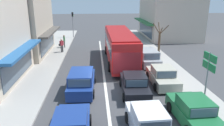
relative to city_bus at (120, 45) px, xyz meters
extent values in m
plane|color=#3F3F42|center=(-1.83, -6.73, -1.88)|extent=(140.00, 140.00, 0.00)
cube|color=silver|center=(-1.83, -2.73, -1.88)|extent=(0.20, 28.00, 0.01)
cube|color=#A39E96|center=(-8.63, -0.73, -1.81)|extent=(5.20, 44.00, 0.14)
cube|color=#A39E96|center=(4.37, -0.73, -1.82)|extent=(2.80, 44.00, 0.12)
cube|color=#23568E|center=(-8.23, -5.02, 0.82)|extent=(1.10, 7.81, 0.20)
cube|color=#425160|center=(-8.65, -5.02, -0.48)|extent=(0.06, 6.79, 1.80)
cube|color=#B2A38E|center=(-12.03, 3.97, 1.42)|extent=(7.65, 9.04, 6.60)
cube|color=#4C4742|center=(-7.76, 3.97, 0.82)|extent=(1.10, 8.32, 0.20)
cube|color=#425160|center=(-8.18, 3.97, -0.48)|extent=(0.06, 7.23, 1.80)
cube|color=beige|center=(9.67, 13.62, 2.27)|extent=(7.63, 10.97, 8.30)
cube|color=#2D703D|center=(5.40, 13.62, 0.82)|extent=(1.10, 10.09, 0.20)
cube|color=#425160|center=(5.82, 13.62, -0.48)|extent=(0.06, 8.78, 1.80)
cube|color=red|center=(0.00, 0.01, -0.12)|extent=(2.53, 10.81, 2.70)
cube|color=#425160|center=(0.00, 0.01, 0.28)|extent=(2.57, 10.38, 0.90)
cube|color=maroon|center=(-0.02, -5.42, -0.32)|extent=(2.25, 0.07, 1.76)
cube|color=maroon|center=(0.00, 0.01, 1.29)|extent=(2.41, 9.94, 0.12)
cylinder|color=black|center=(-1.24, 3.36, -1.40)|extent=(0.26, 0.96, 0.96)
cylinder|color=black|center=(1.26, 3.35, -1.40)|extent=(0.26, 0.96, 0.96)
cylinder|color=black|center=(-1.26, -2.95, -1.40)|extent=(0.26, 0.96, 0.96)
cylinder|color=black|center=(1.24, -2.96, -1.40)|extent=(0.26, 0.96, 0.96)
cube|color=silver|center=(0.00, -12.58, -1.36)|extent=(1.76, 3.75, 0.76)
cube|color=silver|center=(0.01, -12.88, -0.66)|extent=(1.58, 1.95, 0.64)
cube|color=#425160|center=(-0.03, -11.91, -0.66)|extent=(1.40, 0.11, 0.54)
cylinder|color=black|center=(-0.86, -11.50, -1.57)|extent=(0.20, 0.63, 0.62)
cylinder|color=black|center=(0.78, -11.44, -1.57)|extent=(0.20, 0.63, 0.62)
cube|color=navy|center=(-3.79, -12.94, -0.71)|extent=(1.56, 1.80, 0.60)
cube|color=#425160|center=(-3.79, -12.02, -0.71)|extent=(1.44, 0.06, 0.51)
cylinder|color=black|center=(-4.65, -11.58, -1.57)|extent=(0.18, 0.62, 0.62)
cylinder|color=black|center=(-2.93, -11.57, -1.57)|extent=(0.18, 0.62, 0.62)
cube|color=black|center=(0.19, -7.77, -1.37)|extent=(1.86, 4.26, 0.72)
cube|color=black|center=(0.19, -7.87, -0.71)|extent=(1.62, 1.85, 0.60)
cube|color=#425160|center=(0.22, -6.95, -0.71)|extent=(1.44, 0.11, 0.51)
cube|color=#425160|center=(0.16, -8.79, -0.71)|extent=(1.41, 0.11, 0.48)
cylinder|color=black|center=(-0.62, -6.48, -1.57)|extent=(0.20, 0.63, 0.62)
cylinder|color=black|center=(1.10, -6.54, -1.57)|extent=(0.20, 0.63, 0.62)
cylinder|color=black|center=(-0.71, -9.00, -1.57)|extent=(0.20, 0.63, 0.62)
cylinder|color=black|center=(1.01, -9.06, -1.57)|extent=(0.20, 0.63, 0.62)
cube|color=navy|center=(-3.59, -6.93, -1.36)|extent=(1.93, 4.56, 0.76)
cube|color=navy|center=(-3.60, -7.28, -0.64)|extent=(1.74, 2.66, 0.68)
cube|color=#425160|center=(-3.55, -5.96, -0.64)|extent=(1.51, 0.12, 0.58)
cube|color=#425160|center=(-3.66, -8.60, -0.64)|extent=(1.48, 0.12, 0.54)
cylinder|color=black|center=(-4.42, -5.55, -1.57)|extent=(0.20, 0.63, 0.62)
cylinder|color=black|center=(-2.66, -5.62, -1.57)|extent=(0.20, 0.63, 0.62)
cylinder|color=black|center=(-4.52, -8.25, -1.57)|extent=(0.20, 0.63, 0.62)
cylinder|color=black|center=(-2.76, -8.32, -1.57)|extent=(0.20, 0.63, 0.62)
cube|color=#1E6638|center=(2.78, -11.76, -1.37)|extent=(1.83, 4.24, 0.72)
cube|color=#1E6638|center=(2.78, -11.86, -0.71)|extent=(1.61, 1.84, 0.60)
cube|color=#425160|center=(2.76, -10.94, -0.71)|extent=(1.44, 0.10, 0.51)
cube|color=#425160|center=(2.81, -12.78, -0.71)|extent=(1.41, 0.10, 0.48)
cylinder|color=black|center=(1.89, -10.53, -1.57)|extent=(0.20, 0.62, 0.62)
cylinder|color=black|center=(3.60, -10.48, -1.57)|extent=(0.20, 0.62, 0.62)
cube|color=#B7B29E|center=(2.70, -6.28, -1.37)|extent=(1.77, 4.22, 0.72)
cube|color=#B7B29E|center=(2.70, -6.38, -0.71)|extent=(1.58, 1.82, 0.60)
cube|color=#425160|center=(2.71, -5.46, -0.71)|extent=(1.44, 0.08, 0.51)
cube|color=#425160|center=(2.69, -7.30, -0.71)|extent=(1.40, 0.08, 0.48)
cylinder|color=black|center=(1.86, -5.01, -1.57)|extent=(0.19, 0.62, 0.62)
cylinder|color=black|center=(3.58, -5.03, -1.57)|extent=(0.19, 0.62, 0.62)
cylinder|color=black|center=(1.82, -7.53, -1.57)|extent=(0.19, 0.62, 0.62)
cylinder|color=black|center=(3.54, -7.55, -1.57)|extent=(0.19, 0.62, 0.62)
cube|color=#9EA3A8|center=(2.75, -0.89, -1.36)|extent=(1.88, 4.55, 0.76)
cube|color=#9EA3A8|center=(2.76, -1.24, -0.64)|extent=(1.71, 2.64, 0.68)
cube|color=#425160|center=(2.72, 0.08, -0.64)|extent=(1.51, 0.10, 0.58)
cube|color=#425160|center=(2.80, -2.56, -0.64)|extent=(1.48, 0.10, 0.54)
cylinder|color=black|center=(1.83, 0.44, -1.57)|extent=(0.20, 0.62, 0.62)
cylinder|color=black|center=(3.59, 0.49, -1.57)|extent=(0.20, 0.62, 0.62)
cylinder|color=black|center=(1.91, -2.26, -1.57)|extent=(0.20, 0.62, 0.62)
cylinder|color=black|center=(3.67, -2.21, -1.57)|extent=(0.20, 0.62, 0.62)
cylinder|color=gray|center=(-6.07, 14.02, 0.22)|extent=(0.12, 0.12, 4.20)
cube|color=black|center=(-6.07, 14.02, 1.97)|extent=(0.24, 0.24, 0.68)
sphere|color=black|center=(-5.93, 14.02, 2.20)|extent=(0.13, 0.13, 0.13)
sphere|color=black|center=(-5.93, 14.02, 1.98)|extent=(0.13, 0.13, 0.13)
sphere|color=green|center=(-5.93, 14.02, 1.76)|extent=(0.13, 0.13, 0.13)
cylinder|color=gray|center=(4.19, -10.16, -0.08)|extent=(0.10, 0.10, 3.60)
cube|color=#19753D|center=(4.19, -10.18, 1.42)|extent=(0.08, 1.40, 0.44)
cube|color=white|center=(4.24, -10.18, 1.42)|extent=(0.01, 1.10, 0.10)
cube|color=#19753D|center=(4.19, -10.18, 0.87)|extent=(0.08, 1.40, 0.44)
cube|color=white|center=(4.24, -10.18, 0.87)|extent=(0.01, 1.10, 0.10)
cylinder|color=brown|center=(4.42, 0.79, -0.49)|extent=(0.24, 0.24, 2.78)
cylinder|color=brown|center=(4.42, 1.15, 1.50)|extent=(0.10, 0.81, 1.24)
cylinder|color=brown|center=(4.88, 0.79, 1.37)|extent=(0.99, 0.10, 1.01)
cylinder|color=brown|center=(4.42, 0.42, 1.30)|extent=(0.10, 0.82, 0.85)
cylinder|color=brown|center=(4.03, 0.79, 1.49)|extent=(0.86, 0.10, 1.22)
cylinder|color=#333338|center=(-6.51, 4.25, -1.32)|extent=(0.14, 0.14, 0.84)
cylinder|color=#333338|center=(-6.65, 4.13, -1.32)|extent=(0.14, 0.14, 0.84)
cube|color=#A82D38|center=(-6.58, 4.19, -0.62)|extent=(0.42, 0.40, 0.56)
sphere|color=tan|center=(-6.58, 4.19, -0.22)|extent=(0.22, 0.22, 0.22)
cylinder|color=#A82D38|center=(-6.40, 4.35, -0.62)|extent=(0.09, 0.09, 0.54)
cylinder|color=#A82D38|center=(-6.76, 4.04, -0.62)|extent=(0.09, 0.09, 0.54)
cube|color=black|center=(-6.80, 3.97, -0.80)|extent=(0.23, 0.25, 0.22)
cylinder|color=#4C4742|center=(-6.60, 6.72, -1.32)|extent=(0.14, 0.14, 0.84)
cylinder|color=#4C4742|center=(-6.62, 6.89, -1.32)|extent=(0.14, 0.14, 0.84)
cube|color=#478951|center=(-6.61, 6.80, -0.62)|extent=(0.27, 0.39, 0.56)
sphere|color=brown|center=(-6.61, 6.80, -0.22)|extent=(0.22, 0.22, 0.22)
cylinder|color=#478951|center=(-6.57, 6.57, -0.62)|extent=(0.09, 0.09, 0.54)
cylinder|color=#478951|center=(-6.64, 7.04, -0.62)|extent=(0.09, 0.09, 0.54)
camera|label=1|loc=(-2.55, -22.05, 4.92)|focal=35.00mm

